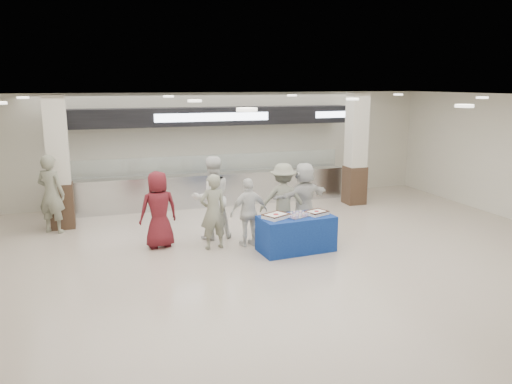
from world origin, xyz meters
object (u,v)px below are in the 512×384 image
object	(u,v)px
civilian_white	(304,198)
soldier_bg	(51,194)
soldier_b	(283,199)
sheet_cake_right	(317,212)
civilian_maroon	(159,210)
cupcake_tray	(297,215)
chef_short	(249,212)
display_table	(296,234)
chef_tall	(212,198)
sheet_cake_left	(276,216)
soldier_a	(213,212)

from	to	relation	value
civilian_white	soldier_bg	world-z (taller)	soldier_bg
soldier_b	soldier_bg	size ratio (longest dim) A/B	0.90
sheet_cake_right	civilian_maroon	bearing A→B (deg)	160.06
cupcake_tray	soldier_b	world-z (taller)	soldier_b
civilian_maroon	soldier_b	world-z (taller)	soldier_b
sheet_cake_right	chef_short	bearing A→B (deg)	153.56
display_table	soldier_b	distance (m)	1.30
civilian_maroon	chef_tall	xyz separation A→B (m)	(1.22, 0.27, 0.11)
civilian_white	soldier_bg	bearing A→B (deg)	-34.82
civilian_maroon	civilian_white	xyz separation A→B (m)	(3.37, 0.03, 0.01)
sheet_cake_left	soldier_bg	bearing A→B (deg)	146.10
chef_tall	soldier_bg	size ratio (longest dim) A/B	1.01
soldier_bg	civilian_white	bearing A→B (deg)	-166.19
cupcake_tray	civilian_maroon	size ratio (longest dim) A/B	0.33
display_table	cupcake_tray	world-z (taller)	cupcake_tray
sheet_cake_right	soldier_b	world-z (taller)	soldier_b
chef_short	civilian_white	distance (m)	1.61
soldier_b	sheet_cake_right	bearing A→B (deg)	119.51
sheet_cake_right	civilian_white	bearing A→B (deg)	79.37
sheet_cake_right	chef_short	xyz separation A→B (m)	(-1.29, 0.64, -0.05)
sheet_cake_right	chef_short	size ratio (longest dim) A/B	0.35
soldier_a	civilian_maroon	bearing A→B (deg)	-32.22
soldier_a	soldier_bg	world-z (taller)	soldier_bg
chef_short	soldier_b	bearing A→B (deg)	-160.37
display_table	chef_tall	distance (m)	2.12
sheet_cake_left	civilian_maroon	xyz separation A→B (m)	(-2.24, 1.14, 0.03)
display_table	chef_short	size ratio (longest dim) A/B	1.04
sheet_cake_right	civilian_white	world-z (taller)	civilian_white
cupcake_tray	chef_short	world-z (taller)	chef_short
chef_tall	soldier_a	bearing A→B (deg)	72.81
civilian_maroon	chef_tall	distance (m)	1.26
soldier_b	sheet_cake_left	bearing A→B (deg)	78.35
sheet_cake_right	soldier_bg	bearing A→B (deg)	150.80
display_table	civilian_white	bearing A→B (deg)	55.70
display_table	soldier_b	bearing A→B (deg)	77.85
soldier_a	soldier_b	distance (m)	1.86
sheet_cake_right	cupcake_tray	size ratio (longest dim) A/B	0.95
sheet_cake_right	soldier_a	bearing A→B (deg)	161.72
cupcake_tray	civilian_maroon	world-z (taller)	civilian_maroon
soldier_bg	cupcake_tray	bearing A→B (deg)	-179.70
civilian_maroon	soldier_b	size ratio (longest dim) A/B	0.99
sheet_cake_right	soldier_bg	distance (m)	6.18
civilian_maroon	sheet_cake_right	bearing A→B (deg)	150.07
civilian_maroon	display_table	bearing A→B (deg)	146.98
soldier_a	soldier_b	size ratio (longest dim) A/B	0.97
chef_short	civilian_maroon	bearing A→B (deg)	-24.43
soldier_a	sheet_cake_left	bearing A→B (deg)	140.42
display_table	chef_short	world-z (taller)	chef_short
display_table	cupcake_tray	xyz separation A→B (m)	(0.01, -0.03, 0.41)
sheet_cake_left	chef_short	world-z (taller)	chef_short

